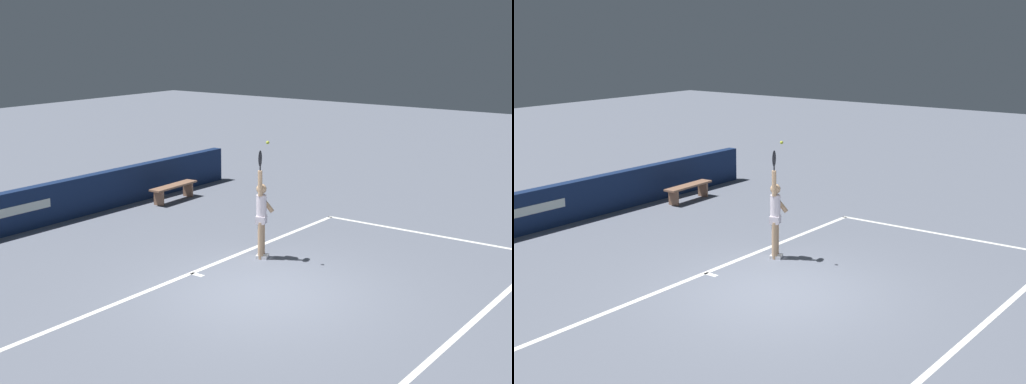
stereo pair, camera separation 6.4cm
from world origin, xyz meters
The scene contains 6 objects.
ground_plane centered at (0.00, 0.00, 0.00)m, with size 60.00×60.00×0.00m, color slate.
court_lines centered at (0.00, -0.88, 0.00)m, with size 10.85×5.48×0.00m.
back_wall centered at (0.00, 7.05, 0.50)m, with size 14.51×0.30×1.00m.
tennis_player centered at (1.60, 1.22, 0.95)m, with size 0.49×0.38×2.34m.
tennis_ball centered at (1.36, 0.90, 2.52)m, with size 0.07×0.07×0.07m.
courtside_bench_near centered at (4.27, 6.18, 0.35)m, with size 1.68×0.45×0.45m.
Camera 2 is at (-10.21, -7.44, 4.81)m, focal length 51.19 mm.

